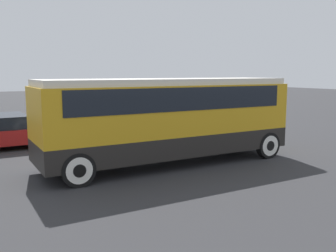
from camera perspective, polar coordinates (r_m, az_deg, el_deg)
ground_plane at (r=13.86m, az=0.00°, el=-5.74°), size 120.00×120.00×0.00m
tour_bus at (r=13.58m, az=0.35°, el=1.98°), size 9.34×2.62×3.11m
parked_car_near at (r=20.24m, az=-24.24°, el=-0.14°), size 4.60×1.84×1.32m
parked_car_mid at (r=17.89m, az=-23.95°, el=-0.93°), size 4.68×1.90×1.45m
parked_car_far at (r=18.94m, az=-11.35°, el=0.02°), size 4.40×1.88×1.39m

